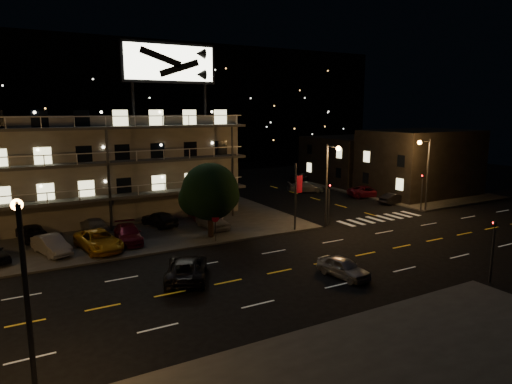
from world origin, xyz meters
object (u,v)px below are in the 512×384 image
road_car_east (343,267)px  road_car_west (187,268)px  lot_car_2 (99,240)px  side_car_0 (394,199)px  lot_car_7 (94,226)px  tree (210,193)px  lot_car_4 (212,220)px

road_car_east → road_car_west: (-9.41, 4.82, 0.09)m
lot_car_2 → side_car_0: (34.52, 1.99, -0.28)m
lot_car_7 → side_car_0: (33.95, -3.36, -0.22)m
side_car_0 → road_car_west: 32.53m
lot_car_2 → side_car_0: lot_car_2 is taller
road_car_east → lot_car_7: bearing=116.8°
tree → side_car_0: tree is taller
tree → lot_car_2: size_ratio=1.18×
tree → lot_car_4: bearing=62.4°
lot_car_7 → side_car_0: lot_car_7 is taller
lot_car_4 → road_car_west: bearing=-124.8°
tree → road_car_west: tree is taller
lot_car_7 → road_car_east: lot_car_7 is taller
lot_car_2 → road_car_east: lot_car_2 is taller
lot_car_7 → road_car_west: size_ratio=0.88×
lot_car_4 → road_car_east: 15.92m
side_car_0 → road_car_east: (-21.17, -15.91, 0.04)m
lot_car_2 → road_car_east: 19.30m
lot_car_2 → lot_car_4: 10.80m
road_car_east → side_car_0: bearing=30.2°
lot_car_4 → road_car_east: bearing=-83.4°
road_car_east → tree: bearing=100.6°
side_car_0 → road_car_east: road_car_east is taller
lot_car_2 → road_car_east: (13.35, -13.93, -0.24)m
tree → lot_car_4: size_ratio=1.46×
side_car_0 → lot_car_7: bearing=80.4°
lot_car_4 → lot_car_7: lot_car_4 is taller
road_car_west → lot_car_4: bearing=-97.0°
lot_car_7 → side_car_0: 34.11m
lot_car_4 → road_car_west: lot_car_4 is taller
lot_car_7 → tree: bearing=144.2°
road_car_west → side_car_0: bearing=-135.3°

